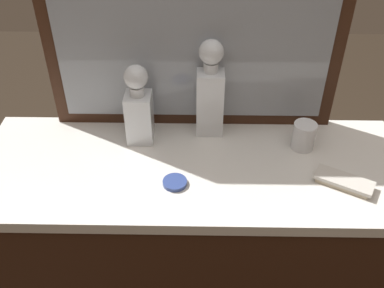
% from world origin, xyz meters
% --- Properties ---
extents(dresser, '(1.29, 0.48, 0.93)m').
position_xyz_m(dresser, '(0.00, 0.00, 0.47)').
color(dresser, '#381E11').
rests_on(dresser, ground_plane).
extents(dresser_mirror, '(0.91, 0.03, 0.78)m').
position_xyz_m(dresser_mirror, '(0.00, 0.22, 1.32)').
color(dresser_mirror, '#381E11').
rests_on(dresser_mirror, dresser).
extents(crystal_decanter_far_left, '(0.08, 0.08, 0.32)m').
position_xyz_m(crystal_decanter_far_left, '(0.05, 0.18, 1.06)').
color(crystal_decanter_far_left, white).
rests_on(crystal_decanter_far_left, dresser).
extents(crystal_decanter_rear, '(0.08, 0.08, 0.26)m').
position_xyz_m(crystal_decanter_rear, '(-0.17, 0.13, 1.03)').
color(crystal_decanter_rear, white).
rests_on(crystal_decanter_rear, dresser).
extents(crystal_tumbler_left, '(0.07, 0.07, 0.09)m').
position_xyz_m(crystal_tumbler_left, '(0.34, 0.09, 0.97)').
color(crystal_tumbler_left, white).
rests_on(crystal_tumbler_left, dresser).
extents(silver_brush_far_right, '(0.17, 0.13, 0.02)m').
position_xyz_m(silver_brush_far_right, '(0.43, -0.08, 0.94)').
color(silver_brush_far_right, '#B7A88C').
rests_on(silver_brush_far_right, dresser).
extents(porcelain_dish, '(0.07, 0.07, 0.01)m').
position_xyz_m(porcelain_dish, '(-0.05, -0.08, 0.94)').
color(porcelain_dish, '#33478C').
rests_on(porcelain_dish, dresser).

